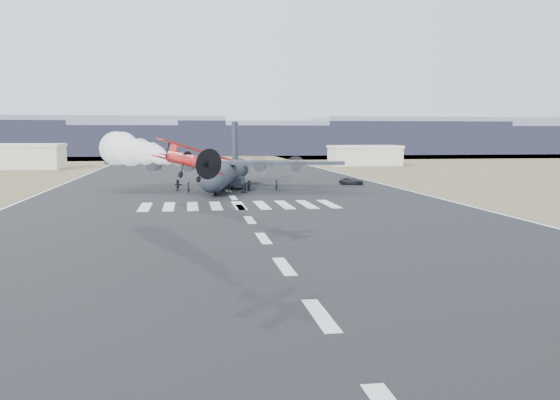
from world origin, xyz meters
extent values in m
plane|color=black|center=(0.00, 0.00, 0.00)|extent=(500.00, 500.00, 0.00)
cube|color=brown|center=(0.00, 230.00, 0.00)|extent=(500.00, 80.00, 0.00)
cube|color=slate|center=(-65.00, 260.00, 8.50)|extent=(150.00, 50.00, 17.00)
cube|color=slate|center=(0.00, 260.00, 6.50)|extent=(150.00, 50.00, 13.00)
cube|color=slate|center=(65.00, 260.00, 7.50)|extent=(150.00, 50.00, 15.00)
cube|color=slate|center=(130.00, 260.00, 8.50)|extent=(150.00, 50.00, 17.00)
cube|color=beige|center=(-52.00, 145.00, 3.00)|extent=(24.00, 14.00, 6.00)
cube|color=silver|center=(-52.00, 145.00, 6.30)|extent=(24.50, 14.50, 0.80)
cube|color=beige|center=(46.00, 150.00, 2.60)|extent=(20.00, 12.00, 5.20)
cube|color=silver|center=(46.00, 150.00, 5.50)|extent=(20.50, 12.50, 0.80)
cylinder|color=#B20B2B|center=(-6.60, 14.84, 7.41)|extent=(2.22, 4.92, 0.88)
sphere|color=black|center=(-6.66, 15.03, 7.75)|extent=(0.68, 0.68, 0.68)
cylinder|color=black|center=(-5.94, 12.60, 7.41)|extent=(1.10, 0.84, 0.97)
cylinder|color=black|center=(-5.85, 12.27, 7.41)|extent=(2.07, 0.63, 2.14)
cube|color=#B20B2B|center=(-6.49, 14.47, 7.07)|extent=(5.70, 2.53, 1.67)
cube|color=#B20B2B|center=(-6.41, 14.19, 8.24)|extent=(5.88, 2.58, 1.72)
cube|color=#B20B2B|center=(-7.23, 16.99, 7.89)|extent=(0.34, 0.87, 0.97)
cube|color=#B20B2B|center=(-7.23, 16.99, 7.41)|extent=(2.06, 1.20, 0.08)
cylinder|color=black|center=(-7.13, 13.87, 6.24)|extent=(0.23, 0.44, 0.43)
cylinder|color=black|center=(-5.63, 14.31, 6.24)|extent=(0.23, 0.44, 0.43)
sphere|color=white|center=(-7.29, 17.18, 7.41)|extent=(0.68, 0.68, 0.68)
sphere|color=white|center=(-7.95, 19.42, 7.44)|extent=(0.97, 0.97, 0.97)
sphere|color=white|center=(-8.61, 21.67, 7.47)|extent=(1.25, 1.25, 1.25)
sphere|color=white|center=(-9.27, 23.91, 7.49)|extent=(1.53, 1.53, 1.53)
sphere|color=white|center=(-9.93, 26.15, 7.52)|extent=(1.82, 1.82, 1.82)
sphere|color=white|center=(-10.58, 28.40, 7.55)|extent=(2.10, 2.10, 2.10)
sphere|color=white|center=(-11.24, 30.64, 7.58)|extent=(2.38, 2.38, 2.38)
sphere|color=white|center=(-11.90, 32.89, 7.61)|extent=(2.67, 2.67, 2.67)
sphere|color=white|center=(-12.56, 35.13, 7.64)|extent=(2.95, 2.95, 2.95)
sphere|color=white|center=(-13.22, 37.38, 7.67)|extent=(3.23, 3.23, 3.23)
sphere|color=white|center=(-13.88, 39.62, 7.70)|extent=(3.52, 3.52, 3.52)
sphere|color=white|center=(-14.54, 41.86, 7.73)|extent=(3.80, 3.80, 3.80)
cylinder|color=#1F242F|center=(-0.08, 75.21, 2.60)|extent=(9.72, 28.17, 3.99)
sphere|color=#1F242F|center=(-2.99, 61.54, 2.60)|extent=(3.99, 3.99, 3.99)
cone|color=#1F242F|center=(2.83, 88.88, 2.60)|extent=(5.15, 6.69, 3.99)
cube|color=#1F242F|center=(-0.29, 74.24, 4.49)|extent=(39.92, 12.41, 0.50)
cylinder|color=#1F242F|center=(-12.11, 76.24, 3.99)|extent=(2.55, 4.08, 1.80)
cylinder|color=#3F3F44|center=(-12.53, 74.29, 3.99)|extent=(3.33, 0.75, 3.39)
cylinder|color=#1F242F|center=(-6.25, 74.99, 3.99)|extent=(2.55, 4.08, 1.80)
cylinder|color=#3F3F44|center=(-6.67, 73.04, 3.99)|extent=(3.33, 0.75, 3.39)
cylinder|color=#1F242F|center=(5.46, 72.50, 3.99)|extent=(2.55, 4.08, 1.80)
cylinder|color=#3F3F44|center=(5.05, 70.55, 3.99)|extent=(3.33, 0.75, 3.39)
cylinder|color=#1F242F|center=(11.32, 71.26, 3.99)|extent=(2.55, 4.08, 1.80)
cylinder|color=#3F3F44|center=(10.91, 69.30, 3.99)|extent=(3.33, 0.75, 3.39)
cube|color=#1F242F|center=(2.41, 86.93, 7.59)|extent=(1.52, 4.52, 7.99)
cube|color=#1F242F|center=(2.51, 87.42, 3.39)|extent=(14.29, 5.84, 0.35)
cube|color=#1F242F|center=(-2.02, 76.65, 1.10)|extent=(2.42, 6.11, 1.60)
cylinder|color=black|center=(-2.02, 76.65, 0.55)|extent=(0.72, 1.18, 1.10)
cube|color=#1F242F|center=(2.27, 75.73, 1.10)|extent=(2.42, 6.11, 1.60)
cylinder|color=black|center=(2.27, 75.73, 0.55)|extent=(0.72, 1.18, 1.10)
cylinder|color=black|center=(-2.37, 64.47, 0.45)|extent=(0.58, 0.96, 0.90)
imported|color=black|center=(23.43, 81.11, 0.63)|extent=(4.98, 3.61, 1.26)
imported|color=black|center=(-6.49, 66.64, 0.92)|extent=(0.64, 0.74, 1.84)
imported|color=black|center=(-0.12, 68.84, 0.80)|extent=(0.52, 0.80, 1.60)
imported|color=black|center=(2.50, 67.96, 0.86)|extent=(1.15, 0.63, 1.71)
imported|color=black|center=(3.39, 71.29, 0.81)|extent=(1.05, 0.96, 1.63)
imported|color=black|center=(2.09, 67.37, 0.80)|extent=(0.91, 0.79, 1.59)
imported|color=black|center=(-8.15, 72.50, 0.93)|extent=(1.56, 1.67, 1.87)
imported|color=black|center=(7.92, 70.50, 0.91)|extent=(0.72, 0.80, 1.83)
imported|color=black|center=(3.60, 72.08, 0.81)|extent=(0.72, 0.91, 1.62)
camera|label=1|loc=(-6.69, -30.56, 9.26)|focal=40.00mm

